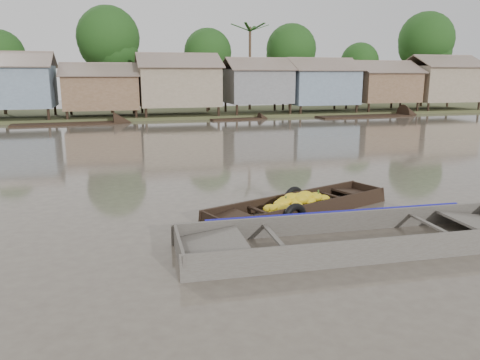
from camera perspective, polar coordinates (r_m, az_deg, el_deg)
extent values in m
plane|color=#51473E|center=(11.87, 0.39, -5.23)|extent=(120.00, 120.00, 0.00)
cube|color=#384723|center=(44.12, -11.31, 7.82)|extent=(120.00, 12.00, 0.50)
cube|color=slate|center=(41.06, -26.11, 10.20)|extent=(6.20, 5.20, 3.20)
cube|color=brown|center=(39.68, -26.78, 13.06)|extent=(6.60, 3.02, 1.28)
cube|color=brown|center=(42.44, -26.04, 13.03)|extent=(6.60, 3.02, 1.28)
cube|color=brown|center=(40.40, -16.54, 10.23)|extent=(5.80, 4.60, 2.70)
cube|color=brown|center=(39.13, -16.74, 12.79)|extent=(6.20, 2.67, 1.14)
cube|color=brown|center=(41.61, -16.67, 12.76)|extent=(6.20, 2.67, 1.14)
cube|color=gray|center=(40.75, -7.53, 11.29)|extent=(6.50, 5.30, 3.30)
cube|color=brown|center=(39.34, -7.33, 14.30)|extent=(6.90, 3.08, 1.31)
cube|color=brown|center=(42.17, -7.89, 14.18)|extent=(6.90, 3.08, 1.31)
cube|color=slate|center=(42.28, 2.10, 11.37)|extent=(5.40, 4.70, 2.90)
cube|color=brown|center=(41.06, 2.66, 13.98)|extent=(5.80, 2.73, 1.17)
cube|color=brown|center=(43.49, 1.61, 13.92)|extent=(5.80, 2.73, 1.17)
cube|color=slate|center=(44.43, 9.65, 11.15)|extent=(6.00, 5.00, 3.10)
cube|color=brown|center=(43.20, 10.52, 13.73)|extent=(6.40, 2.90, 1.24)
cube|color=brown|center=(45.65, 9.02, 13.72)|extent=(6.40, 2.90, 1.24)
cube|color=brown|center=(47.51, 16.92, 10.82)|extent=(5.70, 4.90, 2.80)
cube|color=brown|center=(46.38, 17.95, 13.01)|extent=(6.10, 2.85, 1.21)
cube|color=brown|center=(48.63, 16.22, 13.08)|extent=(6.10, 2.85, 1.21)
cube|color=gray|center=(51.23, 23.23, 10.74)|extent=(6.30, 5.10, 3.40)
cube|color=brown|center=(50.16, 24.44, 13.07)|extent=(6.70, 2.96, 1.26)
cube|color=brown|center=(52.33, 22.49, 13.18)|extent=(6.70, 2.96, 1.26)
cylinder|color=#473323|center=(45.77, -26.92, 9.95)|extent=(0.28, 0.28, 4.90)
cylinder|color=#473323|center=(43.87, -15.48, 11.70)|extent=(0.28, 0.28, 6.30)
sphere|color=#173410|center=(43.97, -15.77, 16.39)|extent=(5.40, 5.40, 5.40)
cylinder|color=#473323|center=(45.78, -3.89, 11.50)|extent=(0.28, 0.28, 5.25)
sphere|color=#173410|center=(45.81, -3.95, 15.25)|extent=(4.50, 4.50, 4.50)
cylinder|color=#473323|center=(47.06, 6.15, 11.70)|extent=(0.28, 0.28, 5.60)
sphere|color=#173410|center=(47.11, 6.25, 15.60)|extent=(4.80, 4.80, 4.80)
cylinder|color=#473323|center=(51.39, 14.22, 10.90)|extent=(0.28, 0.28, 4.55)
sphere|color=#173410|center=(51.39, 14.39, 13.79)|extent=(3.90, 3.90, 3.90)
cylinder|color=#473323|center=(54.32, 21.40, 11.61)|extent=(0.28, 0.28, 6.65)
sphere|color=#173410|center=(54.42, 21.74, 15.60)|extent=(5.70, 5.70, 5.70)
cylinder|color=#473323|center=(46.24, 1.21, 13.24)|extent=(0.24, 0.24, 8.00)
cube|color=black|center=(12.88, 7.24, -4.24)|extent=(5.53, 2.92, 0.08)
cube|color=black|center=(13.25, 5.50, -2.73)|extent=(5.32, 2.12, 0.52)
cube|color=black|center=(12.41, 9.15, -3.91)|extent=(5.32, 2.12, 0.52)
cube|color=black|center=(14.78, 15.12, -1.47)|extent=(0.49, 1.16, 0.49)
cube|color=black|center=(14.41, 13.92, -1.52)|extent=(1.27, 1.32, 0.19)
cube|color=black|center=(11.20, -3.17, -5.62)|extent=(0.49, 1.16, 0.49)
cube|color=black|center=(11.43, -1.14, -4.88)|extent=(1.27, 1.32, 0.19)
cube|color=black|center=(11.96, 2.64, -3.87)|extent=(0.51, 1.13, 0.05)
cube|color=black|center=(13.70, 11.32, -1.95)|extent=(0.51, 1.13, 0.05)
ellipsoid|color=yellow|center=(12.18, 5.91, -3.96)|extent=(0.52, 0.44, 0.27)
ellipsoid|color=yellow|center=(13.20, 7.09, -2.37)|extent=(0.46, 0.39, 0.24)
ellipsoid|color=yellow|center=(12.36, 6.93, -3.13)|extent=(0.41, 0.35, 0.21)
ellipsoid|color=yellow|center=(13.23, 11.31, -2.78)|extent=(0.44, 0.37, 0.23)
ellipsoid|color=yellow|center=(12.23, 4.52, -3.55)|extent=(0.53, 0.45, 0.28)
ellipsoid|color=yellow|center=(12.83, 7.13, -2.01)|extent=(0.41, 0.34, 0.21)
ellipsoid|color=yellow|center=(12.83, 7.93, -1.94)|extent=(0.54, 0.46, 0.28)
ellipsoid|color=yellow|center=(12.41, 4.94, -2.94)|extent=(0.45, 0.39, 0.24)
ellipsoid|color=yellow|center=(12.03, 5.27, -4.38)|extent=(0.42, 0.36, 0.22)
ellipsoid|color=yellow|center=(12.86, 6.04, -2.58)|extent=(0.43, 0.37, 0.23)
ellipsoid|color=yellow|center=(13.25, 7.11, -2.37)|extent=(0.44, 0.37, 0.23)
ellipsoid|color=yellow|center=(12.48, 5.40, -2.74)|extent=(0.53, 0.45, 0.28)
ellipsoid|color=yellow|center=(12.74, 7.84, -2.44)|extent=(0.48, 0.40, 0.25)
ellipsoid|color=yellow|center=(12.97, 8.63, -2.17)|extent=(0.49, 0.41, 0.25)
ellipsoid|color=yellow|center=(12.18, 5.34, -3.66)|extent=(0.53, 0.45, 0.28)
ellipsoid|color=yellow|center=(12.61, 6.28, -2.16)|extent=(0.50, 0.43, 0.26)
ellipsoid|color=yellow|center=(12.71, 6.15, -2.54)|extent=(0.47, 0.40, 0.24)
ellipsoid|color=yellow|center=(12.82, 6.75, -2.35)|extent=(0.51, 0.43, 0.26)
ellipsoid|color=yellow|center=(12.77, 8.42, -2.63)|extent=(0.46, 0.39, 0.24)
ellipsoid|color=yellow|center=(13.47, 9.16, -2.05)|extent=(0.52, 0.44, 0.27)
ellipsoid|color=yellow|center=(13.42, 8.47, -2.29)|extent=(0.46, 0.39, 0.24)
ellipsoid|color=yellow|center=(12.58, 7.46, -2.37)|extent=(0.50, 0.43, 0.26)
ellipsoid|color=yellow|center=(12.23, 5.71, -3.57)|extent=(0.47, 0.40, 0.25)
ellipsoid|color=yellow|center=(12.31, 3.73, -3.53)|extent=(0.49, 0.41, 0.25)
ellipsoid|color=yellow|center=(12.19, 4.24, -4.02)|extent=(0.41, 0.35, 0.21)
ellipsoid|color=yellow|center=(12.96, 9.27, -2.12)|extent=(0.42, 0.35, 0.22)
ellipsoid|color=yellow|center=(12.14, 5.74, -3.93)|extent=(0.52, 0.44, 0.27)
ellipsoid|color=yellow|center=(12.80, 5.48, -2.46)|extent=(0.42, 0.36, 0.22)
ellipsoid|color=yellow|center=(13.20, 10.09, -2.33)|extent=(0.49, 0.41, 0.26)
ellipsoid|color=yellow|center=(12.64, 8.62, -3.29)|extent=(0.43, 0.36, 0.22)
ellipsoid|color=yellow|center=(12.57, 6.81, -2.62)|extent=(0.49, 0.42, 0.26)
ellipsoid|color=yellow|center=(12.81, 6.16, -2.49)|extent=(0.47, 0.40, 0.25)
cylinder|color=#3F6626|center=(12.42, 5.62, -2.40)|extent=(0.04, 0.04, 0.18)
cylinder|color=#3F6626|center=(12.88, 7.96, -1.91)|extent=(0.04, 0.04, 0.18)
cylinder|color=#3F6626|center=(13.22, 9.52, -1.58)|extent=(0.04, 0.04, 0.18)
torus|color=black|center=(13.56, 6.56, -2.30)|extent=(0.75, 0.43, 0.73)
torus|color=black|center=(11.82, 6.67, -4.59)|extent=(0.77, 0.43, 0.75)
cube|color=#45403A|center=(10.66, 14.04, -8.23)|extent=(7.80, 1.98, 0.08)
cube|color=#45403A|center=(11.37, 11.97, -5.31)|extent=(7.91, 0.49, 0.63)
cube|color=#45403A|center=(9.79, 16.62, -8.59)|extent=(7.91, 0.49, 0.63)
cube|color=#45403A|center=(9.52, -7.41, -8.75)|extent=(0.14, 1.93, 0.60)
cube|color=#45403A|center=(9.57, -3.37, -8.05)|extent=(1.41, 1.72, 0.25)
cube|color=#45403A|center=(9.85, 4.43, -7.15)|extent=(0.18, 1.86, 0.05)
cube|color=#45403A|center=(11.46, 22.48, -5.22)|extent=(0.18, 1.86, 0.05)
cube|color=#665E54|center=(10.64, 14.05, -7.98)|extent=(5.94, 1.75, 0.02)
cube|color=#100E93|center=(11.35, 11.90, -4.05)|extent=(6.39, 0.35, 0.16)
torus|color=olive|center=(11.42, 23.94, -7.15)|extent=(0.44, 0.44, 0.06)
torus|color=olive|center=(11.40, 23.96, -6.95)|extent=(0.36, 0.36, 0.06)
cube|color=black|center=(36.87, -20.50, 6.23)|extent=(7.52, 1.95, 0.35)
cube|color=black|center=(38.35, -0.38, 7.26)|extent=(4.43, 1.44, 0.35)
cube|color=black|center=(42.42, 14.89, 7.38)|extent=(8.69, 2.32, 0.35)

